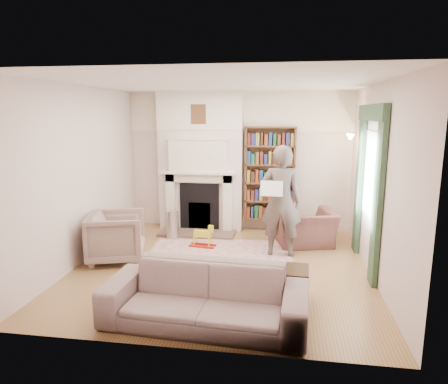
% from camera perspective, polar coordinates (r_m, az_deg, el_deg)
% --- Properties ---
extents(floor, '(4.50, 4.50, 0.00)m').
position_cam_1_polar(floor, '(6.38, -0.34, -10.63)').
color(floor, brown).
rests_on(floor, ground).
extents(ceiling, '(4.50, 4.50, 0.00)m').
position_cam_1_polar(ceiling, '(5.93, -0.37, 15.35)').
color(ceiling, white).
rests_on(ceiling, wall_back).
extents(wall_back, '(4.50, 0.00, 4.50)m').
position_cam_1_polar(wall_back, '(8.21, 2.09, 4.40)').
color(wall_back, beige).
rests_on(wall_back, floor).
extents(wall_front, '(4.50, 0.00, 4.50)m').
position_cam_1_polar(wall_front, '(3.84, -5.59, -3.51)').
color(wall_front, beige).
rests_on(wall_front, floor).
extents(wall_left, '(0.00, 4.50, 4.50)m').
position_cam_1_polar(wall_left, '(6.72, -19.69, 2.24)').
color(wall_left, beige).
rests_on(wall_left, floor).
extents(wall_right, '(0.00, 4.50, 4.50)m').
position_cam_1_polar(wall_right, '(6.07, 21.12, 1.25)').
color(wall_right, beige).
rests_on(wall_right, floor).
extents(fireplace, '(1.70, 0.58, 2.80)m').
position_cam_1_polar(fireplace, '(8.13, -3.35, 4.23)').
color(fireplace, beige).
rests_on(fireplace, floor).
extents(bookcase, '(1.00, 0.24, 1.85)m').
position_cam_1_polar(bookcase, '(8.06, 6.57, 2.59)').
color(bookcase, brown).
rests_on(bookcase, floor).
extents(window, '(0.02, 0.90, 1.30)m').
position_cam_1_polar(window, '(6.45, 20.27, 2.30)').
color(window, silver).
rests_on(window, wall_right).
extents(curtain_left, '(0.07, 0.32, 2.40)m').
position_cam_1_polar(curtain_left, '(5.81, 21.12, -1.19)').
color(curtain_left, '#2F4A32').
rests_on(curtain_left, floor).
extents(curtain_right, '(0.07, 0.32, 2.40)m').
position_cam_1_polar(curtain_right, '(7.16, 18.76, 1.19)').
color(curtain_right, '#2F4A32').
rests_on(curtain_right, floor).
extents(pelmet, '(0.09, 1.70, 0.24)m').
position_cam_1_polar(pelmet, '(6.37, 20.44, 10.60)').
color(pelmet, '#2F4A32').
rests_on(pelmet, wall_right).
extents(wall_sconce, '(0.20, 0.24, 0.24)m').
position_cam_1_polar(wall_sconce, '(7.44, 17.27, 7.08)').
color(wall_sconce, gold).
rests_on(wall_sconce, wall_right).
extents(rug, '(2.57, 2.06, 0.01)m').
position_cam_1_polar(rug, '(6.76, -0.78, -9.29)').
color(rug, beige).
rests_on(rug, floor).
extents(armchair_reading, '(1.17, 1.08, 0.65)m').
position_cam_1_polar(armchair_reading, '(7.43, 11.52, -5.02)').
color(armchair_reading, '#542E2D').
rests_on(armchair_reading, floor).
extents(armchair_left, '(1.08, 1.07, 0.80)m').
position_cam_1_polar(armchair_left, '(6.75, -15.10, -6.17)').
color(armchair_left, '#9D9582').
rests_on(armchair_left, floor).
extents(sofa, '(2.35, 1.04, 0.67)m').
position_cam_1_polar(sofa, '(4.67, -2.76, -14.62)').
color(sofa, gray).
rests_on(sofa, floor).
extents(man_reading, '(0.69, 0.45, 1.87)m').
position_cam_1_polar(man_reading, '(6.68, 8.12, -1.32)').
color(man_reading, '#534842').
rests_on(man_reading, floor).
extents(newspaper, '(0.36, 0.11, 0.24)m').
position_cam_1_polar(newspaper, '(6.44, 6.82, 0.49)').
color(newspaper, white).
rests_on(newspaper, man_reading).
extents(coffee_table, '(0.72, 0.49, 0.45)m').
position_cam_1_polar(coffee_table, '(5.27, 8.04, -12.92)').
color(coffee_table, '#372513').
rests_on(coffee_table, floor).
extents(paraffin_heater, '(0.27, 0.27, 0.55)m').
position_cam_1_polar(paraffin_heater, '(7.74, -7.39, -4.61)').
color(paraffin_heater, '#B1B2B9').
rests_on(paraffin_heater, floor).
extents(rocking_horse, '(0.49, 0.24, 0.42)m').
position_cam_1_polar(rocking_horse, '(7.19, -3.11, -6.32)').
color(rocking_horse, yellow).
rests_on(rocking_horse, rug).
extents(board_game, '(0.44, 0.44, 0.03)m').
position_cam_1_polar(board_game, '(6.03, -6.40, -11.75)').
color(board_game, '#D7CF4C').
rests_on(board_game, rug).
extents(game_box_lid, '(0.27, 0.19, 0.04)m').
position_cam_1_polar(game_box_lid, '(6.39, -6.41, -10.29)').
color(game_box_lid, '#B21C14').
rests_on(game_box_lid, rug).
extents(comic_annuals, '(0.65, 0.78, 0.02)m').
position_cam_1_polar(comic_annuals, '(6.06, 1.69, -11.65)').
color(comic_annuals, red).
rests_on(comic_annuals, rug).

